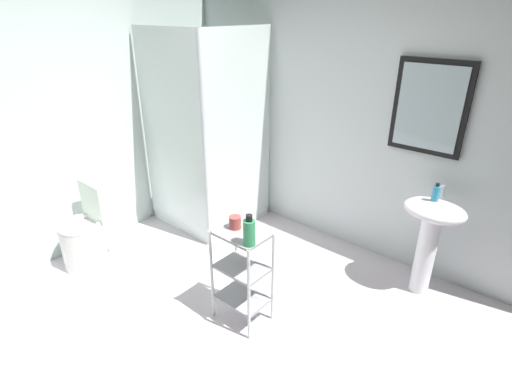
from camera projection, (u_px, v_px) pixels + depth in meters
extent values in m
cube|color=silver|center=(206.00, 339.00, 2.82)|extent=(4.20, 4.20, 0.02)
cube|color=silver|center=(350.00, 116.00, 3.56)|extent=(4.20, 0.10, 2.50)
cube|color=black|center=(430.00, 108.00, 3.02)|extent=(0.56, 0.03, 0.72)
cube|color=silver|center=(429.00, 108.00, 3.01)|extent=(0.48, 0.01, 0.64)
cube|color=silver|center=(51.00, 122.00, 3.38)|extent=(0.10, 4.20, 2.50)
cube|color=white|center=(212.00, 211.00, 4.47)|extent=(0.90, 0.90, 0.10)
cube|color=silver|center=(172.00, 134.00, 3.74)|extent=(0.90, 0.02, 1.90)
cube|color=silver|center=(239.00, 133.00, 3.78)|extent=(0.02, 0.90, 1.90)
cylinder|color=silver|center=(205.00, 144.00, 3.47)|extent=(0.04, 0.04, 1.90)
cylinder|color=silver|center=(212.00, 207.00, 4.44)|extent=(0.08, 0.08, 0.00)
cylinder|color=white|center=(425.00, 255.00, 3.16)|extent=(0.15, 0.15, 0.68)
ellipsoid|color=white|center=(435.00, 210.00, 2.99)|extent=(0.46, 0.37, 0.13)
cylinder|color=silver|center=(443.00, 191.00, 3.02)|extent=(0.03, 0.03, 0.10)
cylinder|color=white|center=(84.00, 246.00, 3.54)|extent=(0.37, 0.37, 0.40)
torus|color=white|center=(79.00, 225.00, 3.45)|extent=(0.37, 0.37, 0.04)
cube|color=white|center=(99.00, 200.00, 3.53)|extent=(0.35, 0.17, 0.36)
cylinder|color=silver|center=(212.00, 275.00, 2.87)|extent=(0.02, 0.02, 0.74)
cylinder|color=silver|center=(249.00, 297.00, 2.66)|extent=(0.02, 0.02, 0.74)
cylinder|color=silver|center=(236.00, 260.00, 3.05)|extent=(0.02, 0.02, 0.74)
cylinder|color=silver|center=(273.00, 279.00, 2.83)|extent=(0.02, 0.02, 0.74)
cube|color=#99999E|center=(243.00, 298.00, 2.93)|extent=(0.36, 0.26, 0.02)
cube|color=#99999E|center=(242.00, 268.00, 2.82)|extent=(0.36, 0.26, 0.02)
cube|color=#99999E|center=(241.00, 234.00, 2.70)|extent=(0.36, 0.26, 0.02)
cylinder|color=#389ED1|center=(436.00, 194.00, 2.96)|extent=(0.05, 0.05, 0.12)
cylinder|color=black|center=(438.00, 185.00, 2.93)|extent=(0.03, 0.03, 0.02)
cylinder|color=#309358|center=(249.00, 233.00, 2.52)|extent=(0.08, 0.08, 0.18)
cylinder|color=black|center=(249.00, 218.00, 2.48)|extent=(0.04, 0.04, 0.04)
cylinder|color=#B24742|center=(235.00, 222.00, 2.74)|extent=(0.08, 0.08, 0.09)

